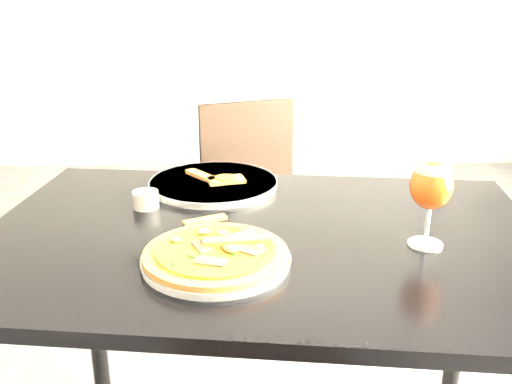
{
  "coord_description": "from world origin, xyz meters",
  "views": [
    {
      "loc": [
        0.21,
        -1.03,
        1.25
      ],
      "look_at": [
        0.23,
        0.12,
        0.83
      ],
      "focal_mm": 40.0,
      "sensor_mm": 36.0,
      "label": 1
    }
  ],
  "objects_px": {
    "dining_table": "(261,270)",
    "beer_glass": "(432,186)",
    "chair_far": "(258,207)",
    "pizza": "(216,252)"
  },
  "relations": [
    {
      "from": "chair_far",
      "to": "pizza",
      "type": "bearing_deg",
      "value": -114.72
    },
    {
      "from": "beer_glass",
      "to": "chair_far",
      "type": "bearing_deg",
      "value": 108.42
    },
    {
      "from": "chair_far",
      "to": "pizza",
      "type": "relative_size",
      "value": 3.05
    },
    {
      "from": "dining_table",
      "to": "beer_glass",
      "type": "distance_m",
      "value": 0.4
    },
    {
      "from": "beer_glass",
      "to": "pizza",
      "type": "bearing_deg",
      "value": -170.24
    },
    {
      "from": "pizza",
      "to": "chair_far",
      "type": "bearing_deg",
      "value": 84.04
    },
    {
      "from": "chair_far",
      "to": "beer_glass",
      "type": "height_order",
      "value": "beer_glass"
    },
    {
      "from": "dining_table",
      "to": "beer_glass",
      "type": "height_order",
      "value": "beer_glass"
    },
    {
      "from": "dining_table",
      "to": "beer_glass",
      "type": "relative_size",
      "value": 7.27
    },
    {
      "from": "chair_far",
      "to": "pizza",
      "type": "xyz_separation_m",
      "value": [
        -0.11,
        -1.02,
        0.31
      ]
    }
  ]
}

